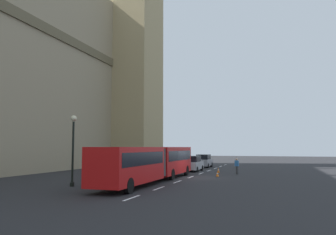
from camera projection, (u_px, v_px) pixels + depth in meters
ground_plane at (190, 177)px, 31.27m from camera, size 160.00×160.00×0.00m
lane_centre_marking at (201, 173)px, 36.02m from camera, size 39.00×0.16×0.01m
articulated_bus at (152, 161)px, 27.29m from camera, size 16.96×2.54×2.90m
sedan_lead at (193, 164)px, 39.45m from camera, size 4.40×1.86×1.85m
sedan_trailing at (204, 161)px, 47.15m from camera, size 4.40×1.86×1.85m
traffic_cone_west at (217, 174)px, 32.03m from camera, size 0.36×0.36×0.58m
traffic_cone_middle at (218, 170)px, 36.90m from camera, size 0.36×0.36×0.58m
street_lamp at (73, 145)px, 24.39m from camera, size 0.44×0.44×5.27m
pedestrian_near_cones at (237, 166)px, 35.13m from camera, size 0.36×0.44×1.69m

